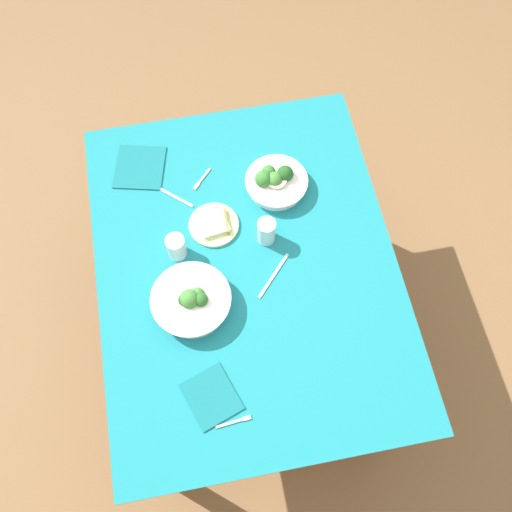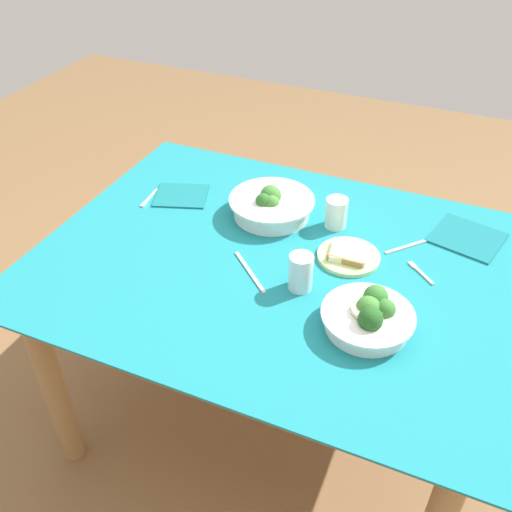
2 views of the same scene
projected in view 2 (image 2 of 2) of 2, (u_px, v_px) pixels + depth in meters
The scene contains 13 objects.
ground_plane at pixel (274, 416), 2.04m from camera, with size 6.00×6.00×0.00m, color brown.
dining_table at pixel (278, 288), 1.66m from camera, with size 1.36×1.03×0.71m.
broccoli_bowl_far at pixel (271, 205), 1.76m from camera, with size 0.27×0.27×0.10m.
broccoli_bowl_near at pixel (369, 316), 1.37m from camera, with size 0.23×0.23×0.09m.
bread_side_plate at pixel (349, 255), 1.60m from camera, with size 0.18×0.18×0.03m.
water_glass_center at pixel (336, 213), 1.71m from camera, with size 0.07×0.07×0.09m, color silver.
water_glass_side at pixel (301, 272), 1.48m from camera, with size 0.06×0.06×0.10m, color silver.
fork_by_far_bowl at pixel (420, 272), 1.55m from camera, with size 0.09×0.08×0.00m.
fork_by_near_bowl at pixel (149, 199), 1.85m from camera, with size 0.02×0.11×0.00m.
table_knife_left at pixel (415, 244), 1.66m from camera, with size 0.20×0.01×0.00m, color #B7B7BC.
table_knife_right at pixel (250, 272), 1.56m from camera, with size 0.19×0.01×0.00m, color #B7B7BC.
napkin_folded_upper at pixel (181, 195), 1.87m from camera, with size 0.17×0.15×0.01m, color #156870.
napkin_folded_lower at pixel (467, 237), 1.68m from camera, with size 0.19×0.18×0.01m, color #156870.
Camera 2 is at (0.44, -1.18, 1.70)m, focal length 39.79 mm.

